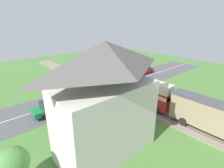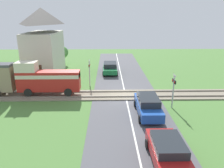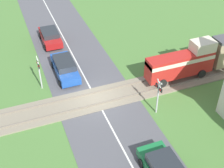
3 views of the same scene
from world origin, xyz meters
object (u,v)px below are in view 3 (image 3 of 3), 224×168
Objects in this scene: car_near_crossing at (65,67)px; car_behind_queue at (50,36)px; crossing_signal_east_approach at (158,92)px; crossing_signal_west_approach at (39,69)px.

car_near_crossing reaches higher than car_behind_queue.
crossing_signal_east_approach is (7.28, 5.19, 1.14)m from car_near_crossing.
car_near_crossing is 1.52× the size of crossing_signal_east_approach.
crossing_signal_east_approach is (13.34, 5.19, 1.19)m from car_behind_queue.
car_near_crossing is at bearing 117.28° from crossing_signal_west_approach.
crossing_signal_east_approach is at bearing 21.28° from car_behind_queue.
crossing_signal_west_approach is 9.67m from crossing_signal_east_approach.
car_behind_queue is 1.36× the size of crossing_signal_west_approach.
crossing_signal_west_approach reaches higher than car_behind_queue.
car_behind_queue is 7.70m from crossing_signal_west_approach.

